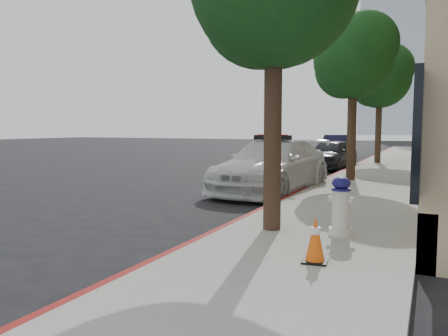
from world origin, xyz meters
TOP-DOWN VIEW (x-y plane):
  - ground at (0.00, 0.00)m, footprint 120.00×120.00m
  - sidewalk at (3.60, 10.00)m, footprint 3.20×50.00m
  - curb_strip at (2.06, 10.00)m, footprint 0.12×50.00m
  - tower_left at (-4.00, 120.00)m, footprint 18.00×14.00m
  - tree_mid at (2.93, 5.99)m, footprint 2.77×2.64m
  - tree_far at (2.93, 13.99)m, footprint 3.10×3.00m
  - police_car at (1.10, 3.19)m, footprint 2.60×5.48m
  - parked_car_mid at (1.20, 11.05)m, footprint 2.00×4.17m
  - parked_car_far at (-0.09, 18.86)m, footprint 1.96×4.52m
  - fire_hydrant at (4.04, -1.92)m, footprint 0.39×0.37m
  - traffic_cone at (4.02, -3.53)m, footprint 0.35×0.35m

SIDE VIEW (x-z plane):
  - ground at x=0.00m, z-range 0.00..0.00m
  - sidewalk at x=3.60m, z-range 0.00..0.15m
  - curb_strip at x=2.06m, z-range 0.00..0.15m
  - traffic_cone at x=4.02m, z-range 0.15..0.76m
  - fire_hydrant at x=4.04m, z-range 0.14..1.09m
  - parked_car_mid at x=1.20m, z-range 0.00..1.37m
  - parked_car_far at x=-0.09m, z-range 0.00..1.45m
  - police_car at x=1.10m, z-range -0.07..1.62m
  - tree_mid at x=2.93m, z-range 1.45..6.88m
  - tree_far at x=2.93m, z-range 1.48..7.29m
  - tower_left at x=-4.00m, z-range 0.00..60.00m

